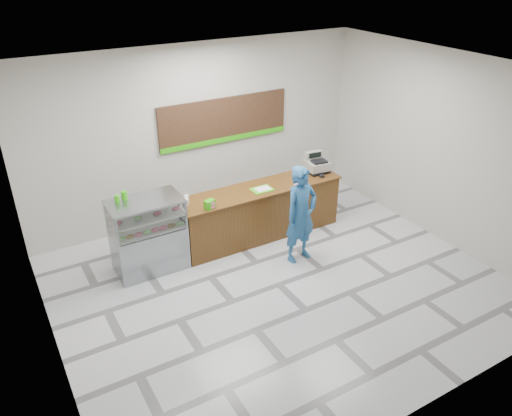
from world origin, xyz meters
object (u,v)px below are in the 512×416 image
display_case (148,235)px  cash_register (316,165)px  customer (301,215)px  sales_counter (260,212)px  serving_tray (262,189)px

display_case → cash_register: 3.61m
display_case → cash_register: (3.57, 0.10, 0.50)m
cash_register → customer: size_ratio=0.27×
sales_counter → customer: size_ratio=1.83×
sales_counter → cash_register: 1.51m
display_case → customer: (2.42, -1.04, 0.22)m
serving_tray → customer: (0.23, -0.94, -0.15)m
sales_counter → serving_tray: size_ratio=8.43×
customer → serving_tray: bearing=96.6°
serving_tray → sales_counter: bearing=76.6°
customer → cash_register: bearing=37.8°
sales_counter → serving_tray: (-0.02, -0.10, 0.52)m
sales_counter → display_case: display_case is taller
sales_counter → display_case: bearing=-180.0°
cash_register → customer: customer is taller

